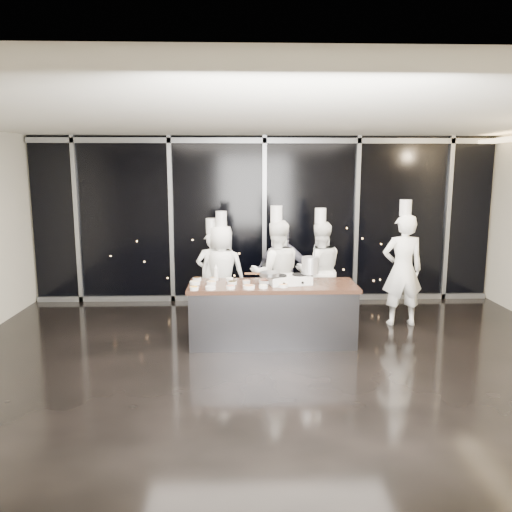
{
  "coord_description": "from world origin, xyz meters",
  "views": [
    {
      "loc": [
        -0.47,
        -6.24,
        2.55
      ],
      "look_at": [
        -0.23,
        1.2,
        1.27
      ],
      "focal_mm": 35.0,
      "sensor_mm": 36.0,
      "label": 1
    }
  ],
  "objects_px": {
    "demo_counter": "(272,313)",
    "stove": "(289,279)",
    "stock_pot": "(310,265)",
    "guest": "(283,271)",
    "chef_side": "(402,269)",
    "chef_right": "(319,270)",
    "chef_left": "(222,271)",
    "chef_far_left": "(212,273)",
    "frying_pan": "(269,274)",
    "chef_center": "(276,273)"
  },
  "relations": [
    {
      "from": "chef_far_left",
      "to": "chef_left",
      "type": "relative_size",
      "value": 0.93
    },
    {
      "from": "chef_center",
      "to": "guest",
      "type": "xyz_separation_m",
      "value": [
        0.17,
        0.55,
        -0.09
      ]
    },
    {
      "from": "frying_pan",
      "to": "chef_far_left",
      "type": "distance_m",
      "value": 1.75
    },
    {
      "from": "demo_counter",
      "to": "chef_side",
      "type": "relative_size",
      "value": 1.18
    },
    {
      "from": "chef_left",
      "to": "guest",
      "type": "bearing_deg",
      "value": -161.86
    },
    {
      "from": "stove",
      "to": "chef_right",
      "type": "bearing_deg",
      "value": 51.03
    },
    {
      "from": "stock_pot",
      "to": "chef_side",
      "type": "height_order",
      "value": "chef_side"
    },
    {
      "from": "demo_counter",
      "to": "stove",
      "type": "bearing_deg",
      "value": 0.43
    },
    {
      "from": "frying_pan",
      "to": "chef_left",
      "type": "height_order",
      "value": "chef_left"
    },
    {
      "from": "stock_pot",
      "to": "chef_far_left",
      "type": "relative_size",
      "value": 0.14
    },
    {
      "from": "frying_pan",
      "to": "chef_center",
      "type": "distance_m",
      "value": 0.95
    },
    {
      "from": "chef_center",
      "to": "chef_side",
      "type": "distance_m",
      "value": 2.09
    },
    {
      "from": "frying_pan",
      "to": "stock_pot",
      "type": "height_order",
      "value": "stock_pot"
    },
    {
      "from": "chef_far_left",
      "to": "guest",
      "type": "bearing_deg",
      "value": 166.35
    },
    {
      "from": "demo_counter",
      "to": "chef_left",
      "type": "xyz_separation_m",
      "value": [
        -0.79,
        1.27,
        0.38
      ]
    },
    {
      "from": "stock_pot",
      "to": "chef_center",
      "type": "xyz_separation_m",
      "value": [
        -0.44,
        0.79,
        -0.28
      ]
    },
    {
      "from": "stove",
      "to": "chef_left",
      "type": "bearing_deg",
      "value": 117.99
    },
    {
      "from": "guest",
      "to": "chef_right",
      "type": "relative_size",
      "value": 0.83
    },
    {
      "from": "stove",
      "to": "stock_pot",
      "type": "xyz_separation_m",
      "value": [
        0.31,
        0.05,
        0.2
      ]
    },
    {
      "from": "demo_counter",
      "to": "chef_side",
      "type": "height_order",
      "value": "chef_side"
    },
    {
      "from": "frying_pan",
      "to": "chef_side",
      "type": "distance_m",
      "value": 2.44
    },
    {
      "from": "chef_left",
      "to": "chef_right",
      "type": "distance_m",
      "value": 1.67
    },
    {
      "from": "guest",
      "to": "chef_right",
      "type": "xyz_separation_m",
      "value": [
        0.6,
        -0.18,
        0.06
      ]
    },
    {
      "from": "frying_pan",
      "to": "chef_side",
      "type": "bearing_deg",
      "value": 10.72
    },
    {
      "from": "demo_counter",
      "to": "guest",
      "type": "height_order",
      "value": "guest"
    },
    {
      "from": "stove",
      "to": "chef_left",
      "type": "relative_size",
      "value": 0.35
    },
    {
      "from": "stock_pot",
      "to": "chef_left",
      "type": "xyz_separation_m",
      "value": [
        -1.35,
        1.22,
        -0.33
      ]
    },
    {
      "from": "stock_pot",
      "to": "chef_center",
      "type": "distance_m",
      "value": 0.95
    },
    {
      "from": "stove",
      "to": "stock_pot",
      "type": "bearing_deg",
      "value": -2.05
    },
    {
      "from": "demo_counter",
      "to": "stove",
      "type": "height_order",
      "value": "stove"
    },
    {
      "from": "stove",
      "to": "chef_far_left",
      "type": "distance_m",
      "value": 1.86
    },
    {
      "from": "chef_side",
      "to": "stock_pot",
      "type": "bearing_deg",
      "value": 24.48
    },
    {
      "from": "chef_left",
      "to": "guest",
      "type": "relative_size",
      "value": 1.17
    },
    {
      "from": "stock_pot",
      "to": "chef_right",
      "type": "xyz_separation_m",
      "value": [
        0.32,
        1.15,
        -0.31
      ]
    },
    {
      "from": "chef_center",
      "to": "frying_pan",
      "type": "bearing_deg",
      "value": 72.75
    },
    {
      "from": "chef_far_left",
      "to": "chef_left",
      "type": "distance_m",
      "value": 0.22
    },
    {
      "from": "stove",
      "to": "chef_far_left",
      "type": "xyz_separation_m",
      "value": [
        -1.22,
        1.39,
        -0.19
      ]
    },
    {
      "from": "guest",
      "to": "stove",
      "type": "bearing_deg",
      "value": 104.24
    },
    {
      "from": "stove",
      "to": "chef_side",
      "type": "height_order",
      "value": "chef_side"
    },
    {
      "from": "stock_pot",
      "to": "guest",
      "type": "height_order",
      "value": "guest"
    },
    {
      "from": "demo_counter",
      "to": "guest",
      "type": "relative_size",
      "value": 1.54
    },
    {
      "from": "chef_far_left",
      "to": "chef_left",
      "type": "height_order",
      "value": "chef_left"
    },
    {
      "from": "stove",
      "to": "frying_pan",
      "type": "height_order",
      "value": "frying_pan"
    },
    {
      "from": "demo_counter",
      "to": "chef_far_left",
      "type": "distance_m",
      "value": 1.73
    },
    {
      "from": "stock_pot",
      "to": "guest",
      "type": "xyz_separation_m",
      "value": [
        -0.27,
        1.34,
        -0.36
      ]
    },
    {
      "from": "guest",
      "to": "chef_right",
      "type": "distance_m",
      "value": 0.63
    },
    {
      "from": "stove",
      "to": "stock_pot",
      "type": "relative_size",
      "value": 2.67
    },
    {
      "from": "chef_far_left",
      "to": "chef_center",
      "type": "bearing_deg",
      "value": 139.53
    },
    {
      "from": "demo_counter",
      "to": "chef_far_left",
      "type": "relative_size",
      "value": 1.42
    },
    {
      "from": "chef_far_left",
      "to": "chef_side",
      "type": "relative_size",
      "value": 0.83
    }
  ]
}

